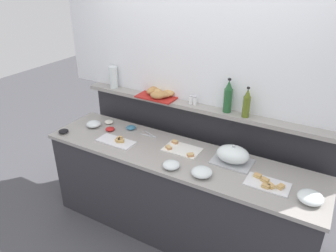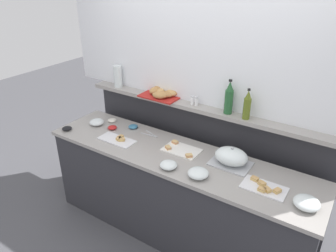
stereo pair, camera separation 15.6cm
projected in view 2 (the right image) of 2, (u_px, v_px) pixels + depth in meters
ground_plane at (202, 199)px, 3.73m from camera, size 12.00×12.00×0.00m
buffet_counter at (175, 195)px, 3.08m from camera, size 2.58×0.65×0.91m
back_ledge_unit at (201, 155)px, 3.37m from camera, size 2.58×0.22×1.23m
upper_wall_panel at (209, 30)px, 2.82m from camera, size 3.18×0.08×1.37m
sandwich_platter_front at (264, 187)px, 2.43m from camera, size 0.33×0.19×0.04m
sandwich_platter_rear at (181, 150)px, 2.94m from camera, size 0.33×0.21×0.04m
sandwich_platter_side at (118, 140)px, 3.10m from camera, size 0.37×0.17×0.04m
serving_cloche at (231, 157)px, 2.70m from camera, size 0.34×0.24×0.17m
glass_bowl_large at (169, 165)px, 2.67m from camera, size 0.15×0.15×0.06m
glass_bowl_medium at (97, 122)px, 3.40m from camera, size 0.15×0.15×0.06m
glass_bowl_small at (307, 203)px, 2.24m from camera, size 0.18×0.18×0.07m
glass_bowl_extra at (198, 173)px, 2.56m from camera, size 0.17×0.17×0.07m
condiment_bowl_dark at (112, 120)px, 3.47m from camera, size 0.09×0.09×0.03m
condiment_bowl_red at (67, 128)px, 3.30m from camera, size 0.10×0.10×0.03m
condiment_bowl_cream at (112, 127)px, 3.32m from camera, size 0.09×0.09×0.03m
condiment_bowl_teal at (133, 127)px, 3.33m from camera, size 0.10×0.10×0.03m
serving_tongs at (151, 134)px, 3.21m from camera, size 0.19×0.08×0.01m
olive_oil_bottle at (247, 106)px, 2.75m from camera, size 0.06×0.06×0.28m
wine_bottle_green at (229, 98)px, 2.85m from camera, size 0.08×0.08×0.32m
salt_shaker at (192, 100)px, 3.07m from camera, size 0.03×0.03×0.09m
pepper_shaker at (196, 101)px, 3.05m from camera, size 0.03×0.03×0.09m
bread_basket at (162, 93)px, 3.26m from camera, size 0.40×0.29×0.08m
water_carafe at (118, 76)px, 3.50m from camera, size 0.09×0.09×0.24m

